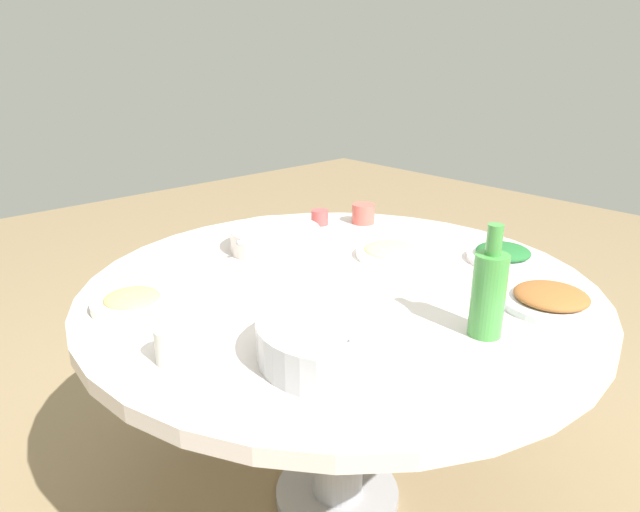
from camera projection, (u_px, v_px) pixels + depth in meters
ground at (337, 496)px, 1.75m from camera, size 8.00×8.00×0.00m
round_dining_table at (339, 320)px, 1.54m from camera, size 1.35×1.35×0.72m
rice_bowl at (336, 338)px, 1.13m from camera, size 0.32×0.32×0.09m
soup_bowl at (275, 239)px, 1.73m from camera, size 0.30×0.27×0.07m
dish_stirfry at (551, 299)px, 1.36m from camera, size 0.24×0.24×0.05m
dish_greens at (503, 254)px, 1.64m from camera, size 0.20×0.20×0.05m
dish_shrimp at (132, 301)px, 1.35m from camera, size 0.19×0.19×0.04m
dish_noodles at (391, 252)px, 1.68m from camera, size 0.21×0.21×0.04m
green_bottle at (489, 292)px, 1.20m from camera, size 0.07×0.07×0.25m
tea_cup_near at (363, 214)px, 1.99m from camera, size 0.08×0.08×0.07m
tea_cup_far at (320, 217)px, 1.98m from camera, size 0.06×0.06×0.05m
tea_cup_side at (172, 345)px, 1.11m from camera, size 0.07×0.07×0.07m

